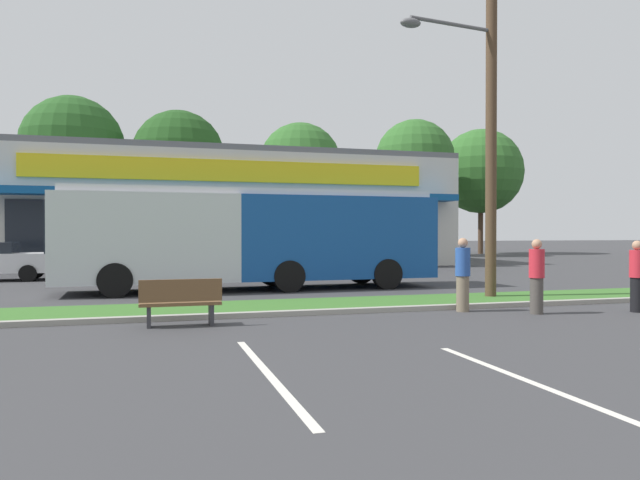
{
  "coord_description": "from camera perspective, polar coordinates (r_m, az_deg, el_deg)",
  "views": [
    {
      "loc": [
        -4.9,
        -0.19,
        1.87
      ],
      "look_at": [
        0.45,
        18.1,
        1.63
      ],
      "focal_mm": 33.48,
      "sensor_mm": 36.0,
      "label": 1
    }
  ],
  "objects": [
    {
      "name": "grass_median",
      "position": [
        15.12,
        2.75,
        -6.15
      ],
      "size": [
        56.0,
        2.2,
        0.12
      ],
      "primitive_type": "cube",
      "color": "#386B28",
      "rests_on": "ground_plane"
    },
    {
      "name": "curb_lip",
      "position": [
        13.98,
        4.39,
        -6.71
      ],
      "size": [
        56.0,
        0.24,
        0.12
      ],
      "primitive_type": "cube",
      "color": "#99968C",
      "rests_on": "ground_plane"
    },
    {
      "name": "parking_stripe_0",
      "position": [
        8.07,
        -4.95,
        -12.64
      ],
      "size": [
        0.12,
        4.8,
        0.01
      ],
      "primitive_type": "cube",
      "color": "silver",
      "rests_on": "ground_plane"
    },
    {
      "name": "parking_stripe_1",
      "position": [
        7.96,
        20.15,
        -12.86
      ],
      "size": [
        0.12,
        4.8,
        0.01
      ],
      "primitive_type": "cube",
      "color": "silver",
      "rests_on": "ground_plane"
    },
    {
      "name": "storefront_building",
      "position": [
        36.69,
        -9.39,
        2.78
      ],
      "size": [
        25.29,
        13.76,
        6.39
      ],
      "color": "beige",
      "rests_on": "ground_plane"
    },
    {
      "name": "tree_left",
      "position": [
        47.52,
        -22.58,
        8.24
      ],
      "size": [
        7.33,
        7.33,
        11.82
      ],
      "color": "#473323",
      "rests_on": "ground_plane"
    },
    {
      "name": "tree_mid_left",
      "position": [
        46.41,
        -13.38,
        7.76
      ],
      "size": [
        6.87,
        6.87,
        11.03
      ],
      "color": "#473323",
      "rests_on": "ground_plane"
    },
    {
      "name": "tree_mid",
      "position": [
        46.43,
        -1.9,
        7.25
      ],
      "size": [
        6.36,
        6.36,
        10.34
      ],
      "color": "#473323",
      "rests_on": "ground_plane"
    },
    {
      "name": "tree_mid_right",
      "position": [
        48.04,
        9.05,
        7.63
      ],
      "size": [
        6.21,
        6.21,
        10.78
      ],
      "color": "#473323",
      "rests_on": "ground_plane"
    },
    {
      "name": "tree_right",
      "position": [
        54.4,
        15.12,
        6.35
      ],
      "size": [
        7.36,
        7.36,
        10.92
      ],
      "color": "#473323",
      "rests_on": "ground_plane"
    },
    {
      "name": "utility_pole",
      "position": [
        17.32,
        15.69,
        12.73
      ],
      "size": [
        3.08,
        2.4,
        10.26
      ],
      "color": "#4C3826",
      "rests_on": "ground_plane"
    },
    {
      "name": "city_bus",
      "position": [
        19.59,
        -6.45,
        0.41
      ],
      "size": [
        12.22,
        2.86,
        3.25
      ],
      "rotation": [
        0.0,
        0.0,
        3.16
      ],
      "color": "#144793",
      "rests_on": "ground_plane"
    },
    {
      "name": "bus_stop_bench",
      "position": [
        12.19,
        -13.18,
        -5.72
      ],
      "size": [
        1.6,
        0.45,
        0.95
      ],
      "rotation": [
        0.0,
        0.0,
        3.14
      ],
      "color": "brown",
      "rests_on": "ground_plane"
    },
    {
      "name": "pedestrian_near_bench",
      "position": [
        15.85,
        28.04,
        -3.07
      ],
      "size": [
        0.34,
        0.34,
        1.68
      ],
      "rotation": [
        0.0,
        0.0,
        3.69
      ],
      "color": "black",
      "rests_on": "ground_plane"
    },
    {
      "name": "pedestrian_by_pole",
      "position": [
        14.55,
        20.0,
        -3.28
      ],
      "size": [
        0.35,
        0.35,
        1.72
      ],
      "rotation": [
        0.0,
        0.0,
        5.71
      ],
      "color": "#47423D",
      "rests_on": "ground_plane"
    },
    {
      "name": "pedestrian_mid",
      "position": [
        14.5,
        13.49,
        -3.23
      ],
      "size": [
        0.35,
        0.35,
        1.74
      ],
      "rotation": [
        0.0,
        0.0,
        5.86
      ],
      "color": "#726651",
      "rests_on": "ground_plane"
    }
  ]
}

